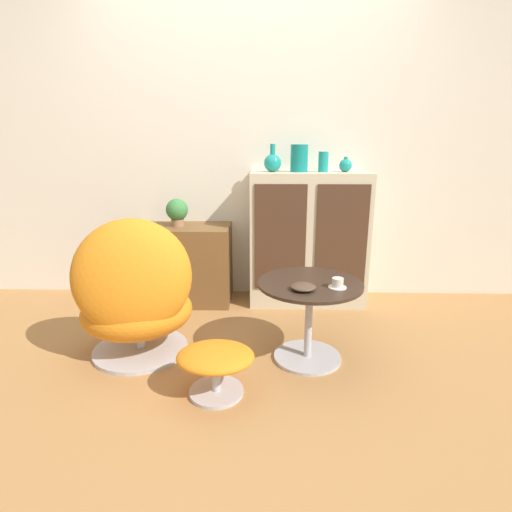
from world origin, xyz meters
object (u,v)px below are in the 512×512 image
at_px(sideboard, 308,239).
at_px(bowl, 303,287).
at_px(vase_inner_right, 323,162).
at_px(egg_chair, 135,296).
at_px(vase_leftmost, 273,162).
at_px(ottoman, 216,361).
at_px(coffee_table, 309,310).
at_px(vase_rightmost, 346,165).
at_px(tv_console, 184,264).
at_px(teacup, 338,284).
at_px(vase_inner_left, 299,158).
at_px(potted_plant, 177,211).

distance_m(sideboard, bowl, 1.06).
bearing_deg(vase_inner_right, egg_chair, -142.25).
distance_m(sideboard, vase_leftmost, 0.66).
distance_m(ottoman, vase_inner_right, 1.74).
bearing_deg(sideboard, egg_chair, -140.05).
distance_m(coffee_table, vase_rightmost, 1.26).
relative_size(tv_console, teacup, 7.53).
bearing_deg(coffee_table, ottoman, -144.35).
bearing_deg(vase_leftmost, bowl, -81.55).
distance_m(ottoman, vase_inner_left, 1.69).
xyz_separation_m(vase_inner_left, potted_plant, (-0.95, -0.02, -0.40)).
relative_size(teacup, bowl, 0.73).
bearing_deg(vase_rightmost, egg_chair, -145.84).
height_order(tv_console, vase_inner_left, vase_inner_left).
xyz_separation_m(ottoman, vase_leftmost, (0.30, 1.30, 0.93)).
height_order(vase_inner_left, potted_plant, vase_inner_left).
height_order(tv_console, teacup, tv_console).
height_order(vase_leftmost, bowl, vase_leftmost).
bearing_deg(sideboard, vase_inner_left, 177.45).
height_order(ottoman, potted_plant, potted_plant).
xyz_separation_m(vase_leftmost, potted_plant, (-0.75, -0.02, -0.37)).
bearing_deg(vase_inner_left, vase_leftmost, 180.00).
bearing_deg(teacup, vase_rightmost, 78.83).
height_order(vase_rightmost, teacup, vase_rightmost).
bearing_deg(potted_plant, vase_rightmost, 0.84).
xyz_separation_m(teacup, bowl, (-0.19, -0.04, -0.01)).
distance_m(tv_console, ottoman, 1.35).
distance_m(vase_leftmost, potted_plant, 0.83).
bearing_deg(vase_rightmost, vase_inner_left, 180.00).
bearing_deg(vase_leftmost, coffee_table, -77.39).
relative_size(vase_inner_left, bowl, 1.47).
xyz_separation_m(tv_console, teacup, (1.06, -1.00, 0.20)).
distance_m(coffee_table, bowl, 0.23).
distance_m(sideboard, vase_inner_right, 0.61).
xyz_separation_m(sideboard, vase_inner_left, (-0.09, 0.00, 0.62)).
distance_m(coffee_table, potted_plant, 1.39).
relative_size(egg_chair, vase_inner_right, 5.91).
relative_size(vase_inner_left, potted_plant, 0.93).
distance_m(ottoman, teacup, 0.78).
height_order(egg_chair, vase_inner_right, vase_inner_right).
distance_m(egg_chair, vase_inner_left, 1.57).
bearing_deg(tv_console, vase_inner_left, 1.21).
relative_size(sideboard, teacup, 10.41).
relative_size(vase_inner_right, potted_plant, 0.69).
bearing_deg(vase_inner_right, vase_inner_left, 180.00).
height_order(sideboard, tv_console, sideboard).
distance_m(vase_inner_left, vase_inner_right, 0.18).
relative_size(egg_chair, potted_plant, 4.09).
bearing_deg(vase_inner_right, teacup, -91.85).
distance_m(vase_leftmost, teacup, 1.24).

